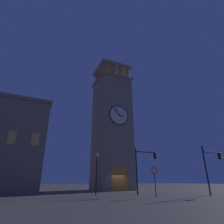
# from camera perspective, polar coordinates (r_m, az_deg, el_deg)

# --- Properties ---
(ground_plane) EXTENTS (200.00, 200.00, 0.00)m
(ground_plane) POSITION_cam_1_polar(r_m,az_deg,el_deg) (32.70, 1.90, -23.88)
(ground_plane) COLOR #56544F
(clocktower) EXTENTS (7.28, 7.11, 28.58)m
(clocktower) POSITION_cam_1_polar(r_m,az_deg,el_deg) (37.20, -0.07, -5.15)
(clocktower) COLOR gray
(clocktower) RESTS_ON ground_plane
(traffic_signal_near) EXTENTS (3.15, 0.41, 5.44)m
(traffic_signal_near) POSITION_cam_1_polar(r_m,az_deg,el_deg) (23.90, 9.90, -15.88)
(traffic_signal_near) COLOR black
(traffic_signal_near) RESTS_ON ground_plane
(traffic_signal_mid) EXTENTS (3.13, 0.41, 5.68)m
(traffic_signal_mid) POSITION_cam_1_polar(r_m,az_deg,el_deg) (25.96, 28.92, -14.07)
(traffic_signal_mid) COLOR black
(traffic_signal_mid) RESTS_ON ground_plane
(street_lamp) EXTENTS (0.44, 0.44, 4.80)m
(street_lamp) POSITION_cam_1_polar(r_m,az_deg,el_deg) (23.00, -4.90, -16.51)
(street_lamp) COLOR black
(street_lamp) RESTS_ON ground_plane
(no_horn_sign) EXTENTS (0.78, 0.14, 2.95)m
(no_horn_sign) POSITION_cam_1_polar(r_m,az_deg,el_deg) (20.55, 13.43, -18.46)
(no_horn_sign) COLOR black
(no_horn_sign) RESTS_ON ground_plane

